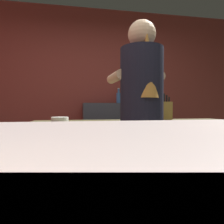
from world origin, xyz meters
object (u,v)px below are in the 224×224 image
chefs_knife (155,121)px  bottle_soy (119,97)px  bartender (142,113)px  mixing_bowl (60,119)px  bottle_olive_oil (130,99)px  knife_block (167,110)px

chefs_knife → bottle_soy: bottle_soy is taller
bartender → mixing_bowl: (-0.67, 0.49, -0.07)m
bartender → mixing_bowl: bearing=49.6°
mixing_bowl → bartender: bearing=-36.3°
bartender → bottle_olive_oil: bearing=-16.1°
bartender → bottle_soy: bartender is taller
chefs_knife → bottle_soy: 1.27m
bartender → knife_block: 0.70m
chefs_knife → bottle_olive_oil: (0.07, 1.23, 0.27)m
bottle_soy → bottle_olive_oil: (0.19, 0.00, -0.02)m
bartender → bottle_soy: size_ratio=7.31×
bartender → bottle_soy: (0.16, 1.63, 0.20)m
knife_block → chefs_knife: bearing=-146.4°
chefs_knife → bottle_olive_oil: 1.26m
knife_block → mixing_bowl: knife_block is taller
bartender → chefs_knife: bartender is taller
knife_block → bottle_olive_oil: size_ratio=1.50×
knife_block → bottle_olive_oil: bearing=95.6°
mixing_bowl → knife_block: bearing=1.6°
mixing_bowl → chefs_knife: (0.95, -0.09, -0.02)m
bartender → chefs_knife: size_ratio=7.30×
chefs_knife → bottle_soy: size_ratio=1.00×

